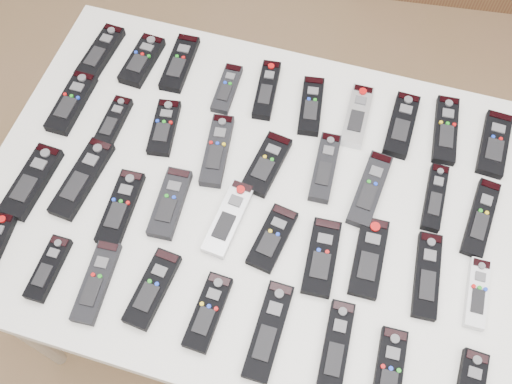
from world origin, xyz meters
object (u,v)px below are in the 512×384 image
(remote_7, at_px, (402,125))
(remote_9, at_px, (494,144))
(remote_21, at_px, (121,207))
(remote_14, at_px, (267,164))
(remote_32, at_px, (153,289))
(remote_31, at_px, (97,282))
(remote_27, at_px, (427,275))
(remote_10, at_px, (72,103))
(remote_25, at_px, (322,257))
(remote_1, at_px, (142,60))
(remote_17, at_px, (435,197))
(remote_19, at_px, (32,181))
(remote_23, at_px, (229,218))
(remote_6, at_px, (357,116))
(remote_2, at_px, (180,63))
(remote_20, at_px, (82,178))
(remote_26, at_px, (369,257))
(remote_0, at_px, (100,53))
(remote_12, at_px, (164,128))
(remote_18, at_px, (481,218))
(remote_24, at_px, (272,238))
(remote_28, at_px, (477,293))
(remote_33, at_px, (208,312))
(remote_30, at_px, (48,268))
(remote_5, at_px, (311,106))
(remote_22, at_px, (170,203))
(remote_15, at_px, (325,167))
(table, at_px, (256,207))
(remote_8, at_px, (446,130))
(remote_3, at_px, (227,89))
(remote_34, at_px, (268,331))
(remote_11, at_px, (113,122))
(remote_36, at_px, (389,374))
(remote_4, at_px, (267,90))
(remote_35, at_px, (336,348))
(remote_13, at_px, (217,150))

(remote_7, xyz_separation_m, remote_9, (0.22, 0.01, -0.00))
(remote_7, height_order, remote_21, remote_7)
(remote_14, distance_m, remote_32, 0.39)
(remote_31, relative_size, remote_32, 1.06)
(remote_27, height_order, remote_32, remote_32)
(remote_10, relative_size, remote_25, 1.05)
(remote_1, xyz_separation_m, remote_17, (0.78, -0.18, -0.00))
(remote_19, bearing_deg, remote_23, 7.90)
(remote_17, height_order, remote_27, remote_17)
(remote_14, xyz_separation_m, remote_23, (-0.04, -0.16, -0.00))
(remote_6, bearing_deg, remote_25, -90.66)
(remote_2, relative_size, remote_20, 0.85)
(remote_26, relative_size, remote_32, 1.06)
(remote_10, height_order, remote_27, remote_10)
(remote_0, height_order, remote_12, remote_0)
(remote_1, bearing_deg, remote_18, -9.38)
(remote_1, xyz_separation_m, remote_10, (-0.12, -0.18, 0.00))
(remote_18, relative_size, remote_24, 1.27)
(remote_32, bearing_deg, remote_28, 21.03)
(remote_33, bearing_deg, remote_19, 162.73)
(remote_14, relative_size, remote_30, 1.12)
(remote_9, bearing_deg, remote_26, -119.23)
(remote_9, distance_m, remote_19, 1.09)
(remote_5, relative_size, remote_19, 0.87)
(remote_22, xyz_separation_m, remote_32, (0.04, -0.20, -0.00))
(remote_15, height_order, remote_32, remote_15)
(remote_23, height_order, remote_28, same)
(remote_15, height_order, remote_30, remote_15)
(table, xyz_separation_m, remote_26, (0.28, -0.08, 0.07))
(table, relative_size, remote_14, 7.71)
(remote_21, bearing_deg, remote_8, 28.76)
(remote_3, xyz_separation_m, remote_24, (0.22, -0.36, 0.00))
(remote_32, distance_m, remote_34, 0.26)
(remote_32, bearing_deg, remote_22, 105.50)
(remote_26, bearing_deg, remote_6, 104.20)
(remote_11, bearing_deg, remote_36, -27.60)
(remote_4, distance_m, remote_9, 0.56)
(remote_19, height_order, remote_36, remote_19)
(remote_20, distance_m, remote_35, 0.68)
(remote_23, bearing_deg, remote_26, 4.72)
(remote_13, bearing_deg, remote_15, -1.80)
(remote_13, height_order, remote_14, remote_13)
(remote_15, bearing_deg, remote_8, 33.06)
(remote_6, distance_m, remote_10, 0.71)
(remote_3, relative_size, remote_8, 0.77)
(remote_21, height_order, remote_32, remote_32)
(remote_11, relative_size, remote_27, 0.77)
(remote_5, height_order, remote_22, same)
(remote_5, height_order, remote_36, remote_5)
(remote_5, relative_size, remote_28, 1.08)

